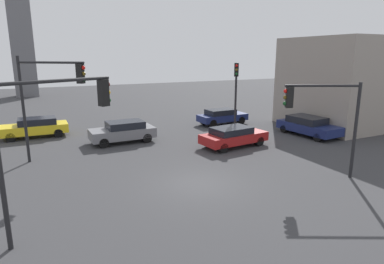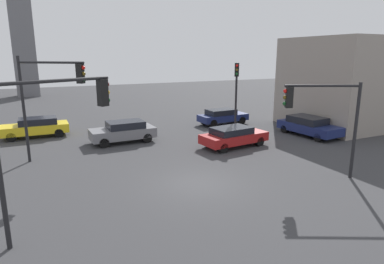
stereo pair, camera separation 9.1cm
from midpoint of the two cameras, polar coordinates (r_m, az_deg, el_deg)
name	(u,v)px [view 2 (the right image)]	position (r m, az deg, el deg)	size (l,w,h in m)	color
ground_plane	(198,184)	(16.09, 1.20, -8.90)	(109.82, 109.82, 0.00)	#38383A
traffic_light_0	(322,109)	(17.18, 21.56, 3.62)	(3.33, 1.78, 4.78)	black
traffic_light_1	(49,89)	(19.46, -23.29, 6.78)	(3.18, 2.82, 5.99)	black
traffic_light_2	(55,120)	(12.05, -22.31, 1.97)	(3.88, 1.89, 5.35)	black
traffic_light_3	(236,85)	(25.35, 7.74, 7.94)	(0.44, 0.49, 5.44)	black
car_0	(233,136)	(22.33, 7.25, -0.70)	(4.73, 2.44, 1.35)	maroon
car_1	(36,127)	(27.37, -25.18, 0.81)	(4.67, 1.95, 1.45)	yellow
car_2	(123,131)	(23.76, -11.61, 0.13)	(4.48, 2.06, 1.49)	slate
car_3	(222,116)	(29.33, 5.34, 2.72)	(4.45, 1.95, 1.37)	navy
car_4	(309,126)	(26.77, 19.52, 1.03)	(2.44, 4.91, 1.44)	navy
building_flank	(357,82)	(32.57, 26.63, 7.70)	(11.39, 8.08, 7.42)	gray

